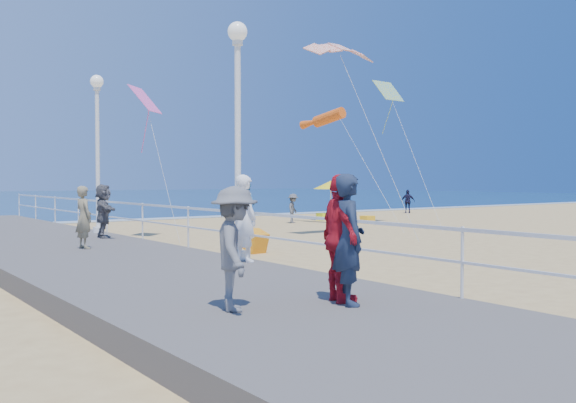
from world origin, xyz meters
TOP-DOWN VIEW (x-y plane):
  - ground at (0.00, 0.00)m, footprint 160.00×160.00m
  - surf_line at (0.00, 20.50)m, footprint 160.00×1.20m
  - boardwalk at (-7.50, 0.00)m, footprint 5.00×44.00m
  - railing at (-5.05, 0.00)m, footprint 0.05×42.00m
  - lamp_post_mid at (-5.35, 0.00)m, footprint 0.44×0.44m
  - lamp_post_far at (-5.35, 9.00)m, footprint 0.44×0.44m
  - woman_holding_toddler at (-5.40, -0.36)m, footprint 0.48×0.71m
  - toddler_held at (-5.25, -0.21)m, footprint 0.35×0.44m
  - spectator_0 at (-6.77, -5.35)m, footprint 0.71×0.82m
  - spectator_2 at (-8.32, -4.73)m, footprint 1.07×1.28m
  - spectator_3 at (-6.74, -5.12)m, footprint 0.79×1.20m
  - spectator_5 at (-5.87, 7.09)m, footprint 0.78×1.61m
  - spectator_6 at (-7.38, 4.37)m, footprint 0.46×0.64m
  - beach_walker_a at (6.38, 13.74)m, footprint 1.09×1.03m
  - beach_walker_b at (18.08, 16.91)m, footprint 0.87×0.92m
  - beach_walker_c at (2.78, 12.84)m, footprint 0.64×0.85m
  - box_kite at (-2.45, 3.73)m, footprint 0.62×0.76m
  - beach_umbrella at (9.22, 14.18)m, footprint 1.90×1.90m
  - beach_chair_left at (8.82, 14.33)m, footprint 0.55×0.55m
  - beach_chair_right at (9.02, 11.09)m, footprint 0.55×0.55m
  - kite_parafoil at (3.03, 6.24)m, footprint 2.92×0.94m
  - kite_windsock at (7.14, 11.82)m, footprint 1.06×2.96m
  - kite_diamond_pink at (-3.20, 9.98)m, footprint 1.50×1.48m
  - kite_diamond_multi at (9.92, 10.59)m, footprint 1.44×1.02m

SIDE VIEW (x-z plane):
  - ground at x=0.00m, z-range 0.00..0.00m
  - surf_line at x=0.00m, z-range 0.01..0.05m
  - boardwalk at x=-7.50m, z-range 0.00..0.40m
  - beach_chair_left at x=8.82m, z-range 0.00..0.40m
  - beach_chair_right at x=9.02m, z-range 0.00..0.40m
  - box_kite at x=-2.45m, z-range -0.07..0.67m
  - beach_walker_a at x=6.38m, z-range 0.00..1.48m
  - beach_walker_b at x=18.08m, z-range 0.00..1.53m
  - beach_walker_c at x=2.78m, z-range 0.00..1.58m
  - spectator_6 at x=-7.38m, z-range 0.40..2.04m
  - spectator_5 at x=-5.87m, z-range 0.40..2.06m
  - railing at x=-5.05m, z-range 0.98..1.53m
  - spectator_2 at x=-8.32m, z-range 0.40..2.12m
  - spectator_3 at x=-6.74m, z-range 0.40..2.29m
  - spectator_0 at x=-6.77m, z-range 0.40..2.30m
  - woman_holding_toddler at x=-5.40m, z-range 0.40..2.32m
  - toddler_held at x=-5.25m, z-range 1.25..2.13m
  - beach_umbrella at x=9.22m, z-range 0.84..2.98m
  - lamp_post_mid at x=-5.35m, z-range 1.00..6.32m
  - lamp_post_far at x=-5.35m, z-range 1.00..6.32m
  - kite_diamond_pink at x=-3.20m, z-range 4.67..5.64m
  - kite_windsock at x=7.14m, z-range 4.65..5.79m
  - kite_diamond_multi at x=9.92m, z-range 6.07..7.12m
  - kite_parafoil at x=3.03m, z-range 6.87..7.52m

